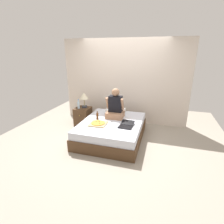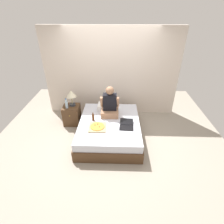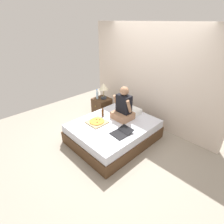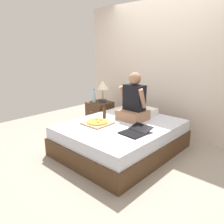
# 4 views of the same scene
# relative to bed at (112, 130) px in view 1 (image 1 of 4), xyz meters

# --- Properties ---
(ground_plane) EXTENTS (5.81, 5.81, 0.00)m
(ground_plane) POSITION_rel_bed_xyz_m (0.00, 0.00, -0.23)
(ground_plane) COLOR #9E9384
(wall_back) EXTENTS (3.81, 0.12, 2.50)m
(wall_back) POSITION_rel_bed_xyz_m (0.00, 1.29, 1.02)
(wall_back) COLOR beige
(wall_back) RESTS_ON ground
(bed) EXTENTS (1.51, 1.86, 0.46)m
(bed) POSITION_rel_bed_xyz_m (0.00, 0.00, 0.00)
(bed) COLOR #4C331E
(bed) RESTS_ON ground
(nightstand_left) EXTENTS (0.44, 0.47, 0.54)m
(nightstand_left) POSITION_rel_bed_xyz_m (-1.09, 0.58, 0.04)
(nightstand_left) COLOR #4C331E
(nightstand_left) RESTS_ON ground
(lamp_on_left_nightstand) EXTENTS (0.26, 0.26, 0.45)m
(lamp_on_left_nightstand) POSITION_rel_bed_xyz_m (-1.05, 0.63, 0.64)
(lamp_on_left_nightstand) COLOR #333842
(lamp_on_left_nightstand) RESTS_ON nightstand_left
(water_bottle) EXTENTS (0.07, 0.07, 0.28)m
(water_bottle) POSITION_rel_bed_xyz_m (-1.17, 0.49, 0.42)
(water_bottle) COLOR silver
(water_bottle) RESTS_ON nightstand_left
(pillow) EXTENTS (0.52, 0.34, 0.12)m
(pillow) POSITION_rel_bed_xyz_m (-0.08, 0.65, 0.29)
(pillow) COLOR white
(pillow) RESTS_ON bed
(person_seated) EXTENTS (0.47, 0.40, 0.78)m
(person_seated) POSITION_rel_bed_xyz_m (-0.00, 0.31, 0.52)
(person_seated) COLOR #A37556
(person_seated) RESTS_ON bed
(laptop) EXTENTS (0.34, 0.43, 0.07)m
(laptop) POSITION_rel_bed_xyz_m (0.41, -0.19, 0.26)
(laptop) COLOR black
(laptop) RESTS_ON bed
(pizza_box) EXTENTS (0.40, 0.40, 0.04)m
(pizza_box) POSITION_rel_bed_xyz_m (-0.27, -0.26, 0.25)
(pizza_box) COLOR tan
(pizza_box) RESTS_ON bed
(beer_bottle_on_bed) EXTENTS (0.06, 0.06, 0.22)m
(beer_bottle_on_bed) POSITION_rel_bed_xyz_m (-0.40, 0.02, 0.33)
(beer_bottle_on_bed) COLOR #4C2811
(beer_bottle_on_bed) RESTS_ON bed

